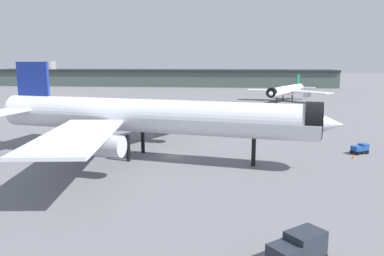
{
  "coord_description": "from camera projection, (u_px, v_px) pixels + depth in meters",
  "views": [
    {
      "loc": [
        5.7,
        -68.05,
        17.75
      ],
      "look_at": [
        3.65,
        -3.23,
        5.99
      ],
      "focal_mm": 35.29,
      "sensor_mm": 36.0,
      "label": 1
    }
  ],
  "objects": [
    {
      "name": "ground",
      "position": [
        173.0,
        156.0,
        70.27
      ],
      "size": [
        900.0,
        900.0,
        0.0
      ],
      "primitive_type": "plane",
      "color": "slate"
    },
    {
      "name": "airliner_near_gate",
      "position": [
        147.0,
        117.0,
        67.99
      ],
      "size": [
        65.06,
        58.3,
        17.37
      ],
      "rotation": [
        0.0,
        0.0,
        -0.26
      ],
      "color": "silver",
      "rests_on": "ground"
    },
    {
      "name": "airliner_far_taxiway",
      "position": [
        287.0,
        91.0,
        159.48
      ],
      "size": [
        33.53,
        37.34,
        11.21
      ],
      "rotation": [
        0.0,
        0.0,
        4.18
      ],
      "color": "white",
      "rests_on": "ground"
    },
    {
      "name": "terminal_building",
      "position": [
        161.0,
        78.0,
        256.89
      ],
      "size": [
        228.83,
        38.34,
        16.69
      ],
      "rotation": [
        0.0,
        0.0,
        -0.07
      ],
      "color": "#475651",
      "rests_on": "ground"
    },
    {
      "name": "service_truck_front",
      "position": [
        298.0,
        249.0,
        32.63
      ],
      "size": [
        5.81,
        5.07,
        3.0
      ],
      "rotation": [
        0.0,
        0.0,
        3.76
      ],
      "color": "black",
      "rests_on": "ground"
    },
    {
      "name": "baggage_tug_wing",
      "position": [
        360.0,
        149.0,
        72.22
      ],
      "size": [
        3.57,
        2.91,
        1.85
      ],
      "rotation": [
        0.0,
        0.0,
        0.41
      ],
      "color": "black",
      "rests_on": "ground"
    },
    {
      "name": "traffic_cone_near_nose",
      "position": [
        353.0,
        157.0,
        68.78
      ],
      "size": [
        0.5,
        0.5,
        0.62
      ],
      "primitive_type": "cone",
      "color": "#F2600C",
      "rests_on": "ground"
    }
  ]
}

